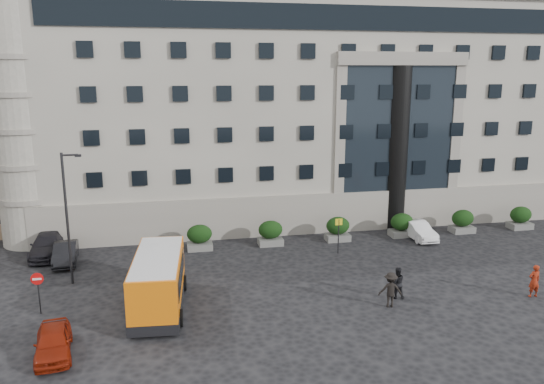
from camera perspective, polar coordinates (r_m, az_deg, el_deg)
The scene contains 22 objects.
ground at distance 32.06m, azimuth 0.52°, elevation -10.17°, with size 120.00×120.00×0.00m, color black.
civic_building at distance 52.42m, azimuth 1.91°, elevation 8.96°, with size 44.00×24.00×18.00m, color gray.
entrance_column at distance 43.60m, azimuth 13.25°, elevation 4.54°, with size 1.80×1.80×13.00m, color black.
hedge_a at distance 38.50m, azimuth -7.80°, elevation -4.83°, with size 1.80×1.26×1.84m.
hedge_b at distance 39.15m, azimuth -0.17°, elevation -4.41°, with size 1.80×1.26×1.84m.
hedge_c at distance 40.46m, azimuth 7.09°, elevation -3.93°, with size 1.80×1.26×1.84m.
hedge_d at distance 42.37m, azimuth 13.78°, elevation -3.44°, with size 1.80×1.26×1.84m.
hedge_e at distance 44.81m, azimuth 19.81°, elevation -2.96°, with size 1.80×1.26×1.84m.
hedge_f at distance 47.69m, azimuth 25.17°, elevation -2.50°, with size 1.80×1.26×1.84m.
street_lamp at distance 33.37m, azimuth -21.12°, elevation -2.20°, with size 1.16×0.18×8.00m.
bus_stop_sign at distance 37.41m, azimuth 7.18°, elevation -4.05°, with size 0.50×0.08×2.52m.
no_entry_sign at distance 30.62m, azimuth -23.88°, elevation -9.13°, with size 0.64×0.16×2.32m.
minibus at distance 29.40m, azimuth -12.14°, elevation -9.21°, with size 3.16×7.30×2.97m.
red_truck at distance 49.06m, azimuth -19.84°, elevation -1.19°, with size 2.52×4.86×2.53m.
parked_car_a at distance 26.65m, azimuth -22.47°, elevation -14.66°, with size 1.55×3.84×1.31m, color maroon.
parked_car_b at distance 38.24m, azimuth -21.34°, elevation -6.14°, with size 1.43×4.10×1.35m, color black.
parked_car_c at distance 40.24m, azimuth -23.00°, elevation -5.26°, with size 2.07×5.09×1.48m, color black.
parked_car_d at distance 47.11m, azimuth -21.40°, elevation -2.59°, with size 2.39×5.19×1.44m, color black.
white_taxi at distance 42.18m, azimuth 15.43°, elevation -3.97°, with size 1.43×4.09×1.35m, color white.
pedestrian_a at distance 33.84m, azimuth 26.37°, elevation -8.56°, with size 0.70×0.46×1.91m, color maroon.
pedestrian_b at distance 31.07m, azimuth 13.29°, elevation -9.47°, with size 0.89×0.69×1.83m, color black.
pedestrian_c at distance 29.90m, azimuth 12.63°, elevation -10.21°, with size 1.27×0.73×1.96m, color black.
Camera 1 is at (-6.23, -28.85, 12.51)m, focal length 35.00 mm.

